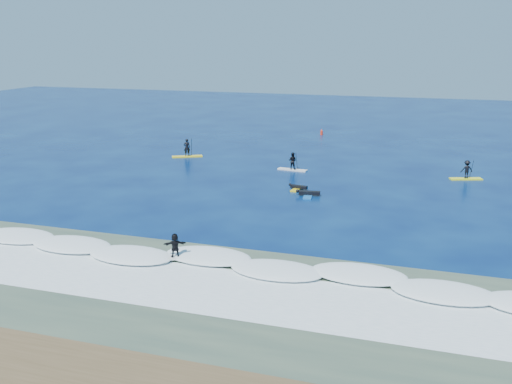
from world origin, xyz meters
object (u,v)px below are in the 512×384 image
(sup_paddler_right, at_px, (467,171))
(marker_buoy, at_px, (322,132))
(wave_surfer, at_px, (175,247))
(prone_paddler_near, at_px, (298,188))
(sup_paddler_left, at_px, (187,150))
(sup_paddler_center, at_px, (292,163))
(prone_paddler_far, at_px, (308,194))

(sup_paddler_right, xyz_separation_m, marker_buoy, (-15.78, 18.26, -0.40))
(wave_surfer, xyz_separation_m, marker_buoy, (-0.41, 41.88, -0.47))
(prone_paddler_near, bearing_deg, marker_buoy, 16.36)
(sup_paddler_left, xyz_separation_m, wave_surfer, (10.57, -25.08, 0.14))
(prone_paddler_near, height_order, wave_surfer, wave_surfer)
(sup_paddler_center, height_order, prone_paddler_far, sup_paddler_center)
(sup_paddler_right, bearing_deg, marker_buoy, 112.12)
(prone_paddler_far, xyz_separation_m, wave_surfer, (-3.94, -14.69, 0.63))
(sup_paddler_left, relative_size, prone_paddler_far, 1.27)
(sup_paddler_center, xyz_separation_m, sup_paddler_right, (14.60, 1.10, 0.03))
(sup_paddler_right, distance_m, wave_surfer, 28.18)
(prone_paddler_near, bearing_deg, wave_surfer, 179.66)
(prone_paddler_near, bearing_deg, prone_paddler_far, -134.39)
(prone_paddler_near, height_order, prone_paddler_far, prone_paddler_far)
(sup_paddler_center, bearing_deg, sup_paddler_left, 173.70)
(sup_paddler_left, xyz_separation_m, sup_paddler_center, (11.34, -2.55, 0.04))
(sup_paddler_left, height_order, sup_paddler_center, sup_paddler_left)
(sup_paddler_center, height_order, prone_paddler_near, sup_paddler_center)
(sup_paddler_center, xyz_separation_m, prone_paddler_far, (3.17, -7.84, -0.53))
(prone_paddler_far, xyz_separation_m, marker_buoy, (-4.34, 27.20, 0.16))
(prone_paddler_near, relative_size, wave_surfer, 1.02)
(prone_paddler_near, bearing_deg, sup_paddler_left, 65.88)
(prone_paddler_far, bearing_deg, sup_paddler_left, 46.05)
(prone_paddler_near, distance_m, prone_paddler_far, 1.98)
(sup_paddler_right, xyz_separation_m, prone_paddler_near, (-12.61, -7.34, -0.59))
(sup_paddler_left, xyz_separation_m, sup_paddler_right, (25.94, -1.46, 0.07))
(sup_paddler_left, bearing_deg, marker_buoy, 30.60)
(prone_paddler_near, xyz_separation_m, wave_surfer, (-2.77, -16.28, 0.66))
(sup_paddler_center, xyz_separation_m, wave_surfer, (-0.77, -22.52, 0.10))
(sup_paddler_left, height_order, marker_buoy, sup_paddler_left)
(sup_paddler_right, relative_size, prone_paddler_near, 1.37)
(sup_paddler_center, relative_size, prone_paddler_far, 1.15)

